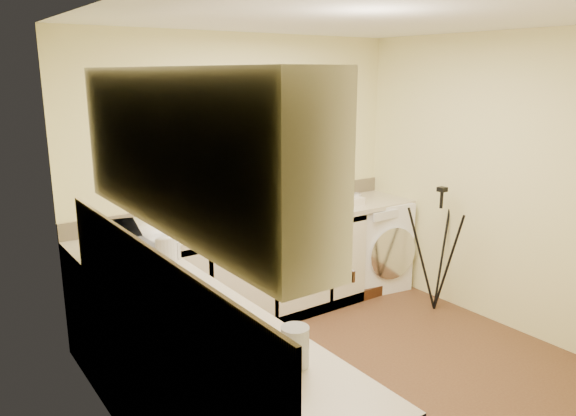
{
  "coord_description": "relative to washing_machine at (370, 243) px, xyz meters",
  "views": [
    {
      "loc": [
        -2.46,
        -2.68,
        2.13
      ],
      "look_at": [
        -0.18,
        0.55,
        1.15
      ],
      "focal_mm": 34.42,
      "sensor_mm": 36.0,
      "label": 1
    }
  ],
  "objects": [
    {
      "name": "floor",
      "position": [
        -1.28,
        -1.19,
        -0.44
      ],
      "size": [
        3.2,
        3.2,
        0.0
      ],
      "primitive_type": "plane",
      "color": "brown",
      "rests_on": "ground"
    },
    {
      "name": "ceiling",
      "position": [
        -1.28,
        -1.19,
        2.01
      ],
      "size": [
        3.2,
        3.2,
        0.0
      ],
      "primitive_type": "plane",
      "rotation": [
        3.14,
        0.0,
        0.0
      ],
      "color": "white",
      "rests_on": "ground"
    },
    {
      "name": "wall_back",
      "position": [
        -1.28,
        0.31,
        0.78
      ],
      "size": [
        3.2,
        0.0,
        3.2
      ],
      "primitive_type": "plane",
      "rotation": [
        1.57,
        0.0,
        0.0
      ],
      "color": "#F7EFA4",
      "rests_on": "ground"
    },
    {
      "name": "wall_left",
      "position": [
        -2.88,
        -1.19,
        0.78
      ],
      "size": [
        0.0,
        3.0,
        3.0
      ],
      "primitive_type": "plane",
      "rotation": [
        1.57,
        0.0,
        1.57
      ],
      "color": "#F7EFA4",
      "rests_on": "ground"
    },
    {
      "name": "wall_right",
      "position": [
        0.32,
        -1.19,
        0.78
      ],
      "size": [
        0.0,
        3.0,
        3.0
      ],
      "primitive_type": "plane",
      "rotation": [
        1.57,
        0.0,
        -1.57
      ],
      "color": "#F7EFA4",
      "rests_on": "ground"
    },
    {
      "name": "base_cabinet_back",
      "position": [
        -1.61,
        0.01,
        -0.01
      ],
      "size": [
        2.55,
        0.6,
        0.86
      ],
      "primitive_type": "cube",
      "color": "silver",
      "rests_on": "floor"
    },
    {
      "name": "base_cabinet_left",
      "position": [
        -2.58,
        -1.49,
        -0.01
      ],
      "size": [
        0.54,
        2.4,
        0.86
      ],
      "primitive_type": "cube",
      "color": "silver",
      "rests_on": "floor"
    },
    {
      "name": "worktop_back",
      "position": [
        -1.28,
        0.01,
        0.44
      ],
      "size": [
        3.2,
        0.6,
        0.04
      ],
      "primitive_type": "cube",
      "color": "beige",
      "rests_on": "base_cabinet_back"
    },
    {
      "name": "worktop_left",
      "position": [
        -2.58,
        -1.49,
        0.44
      ],
      "size": [
        0.6,
        2.4,
        0.04
      ],
      "primitive_type": "cube",
      "color": "beige",
      "rests_on": "base_cabinet_left"
    },
    {
      "name": "upper_cabinet",
      "position": [
        -2.72,
        -1.64,
        1.36
      ],
      "size": [
        0.28,
        1.9,
        0.7
      ],
      "primitive_type": "cube",
      "color": "silver",
      "rests_on": "wall_left"
    },
    {
      "name": "splashback_left",
      "position": [
        -2.87,
        -1.49,
        0.68
      ],
      "size": [
        0.02,
        2.4,
        0.45
      ],
      "primitive_type": "cube",
      "color": "beige",
      "rests_on": "wall_left"
    },
    {
      "name": "splashback_back",
      "position": [
        -1.28,
        0.3,
        0.53
      ],
      "size": [
        3.2,
        0.02,
        0.14
      ],
      "primitive_type": "cube",
      "color": "beige",
      "rests_on": "wall_back"
    },
    {
      "name": "window_glass",
      "position": [
        -1.08,
        0.29,
        1.11
      ],
      "size": [
        1.5,
        0.02,
        1.0
      ],
      "primitive_type": "cube",
      "color": "black",
      "rests_on": "wall_back"
    },
    {
      "name": "window_blind",
      "position": [
        -1.08,
        0.27,
        1.48
      ],
      "size": [
        1.5,
        0.02,
        0.25
      ],
      "primitive_type": "cube",
      "color": "tan",
      "rests_on": "wall_back"
    },
    {
      "name": "windowsill",
      "position": [
        -1.08,
        0.24,
        0.59
      ],
      "size": [
        1.6,
        0.14,
        0.03
      ],
      "primitive_type": "cube",
      "color": "white",
      "rests_on": "wall_back"
    },
    {
      "name": "sink",
      "position": [
        -1.08,
        0.01,
        0.47
      ],
      "size": [
        0.82,
        0.46,
        0.03
      ],
      "primitive_type": "cube",
      "color": "tan",
      "rests_on": "worktop_back"
    },
    {
      "name": "faucet",
      "position": [
        -1.08,
        0.19,
        0.58
      ],
      "size": [
        0.03,
        0.03,
        0.24
      ],
      "primitive_type": "cylinder",
      "color": "silver",
      "rests_on": "worktop_back"
    },
    {
      "name": "washing_machine",
      "position": [
        0.0,
        0.0,
        0.0
      ],
      "size": [
        0.71,
        0.7,
        0.88
      ],
      "primitive_type": "cube",
      "rotation": [
        0.0,
        0.0,
        -0.16
      ],
      "color": "white",
      "rests_on": "floor"
    },
    {
      "name": "laptop",
      "position": [
        -1.81,
        0.04,
        0.52
      ],
      "size": [
        0.37,
        0.34,
        0.23
      ],
      "rotation": [
        0.0,
        0.0,
        -0.32
      ],
      "color": "#9E9EA5",
      "rests_on": "worktop_back"
    },
    {
      "name": "kettle",
      "position": [
        -2.48,
        -0.72,
        0.57
      ],
      "size": [
        0.17,
        0.17,
        0.23
      ],
      "primitive_type": "cylinder",
      "color": "silver",
      "rests_on": "worktop_left"
    },
    {
      "name": "dish_rack",
      "position": [
        -0.44,
        0.01,
        0.49
      ],
      "size": [
        0.49,
        0.39,
        0.07
      ],
      "primitive_type": "cube",
      "rotation": [
        0.0,
        0.0,
        0.13
      ],
      "color": "white",
      "rests_on": "worktop_back"
    },
    {
      "name": "tripod",
      "position": [
        0.09,
        -0.79,
        0.13
      ],
      "size": [
        0.73,
        0.73,
        1.15
      ],
      "primitive_type": null,
      "rotation": [
        0.0,
        0.0,
        0.38
      ],
      "color": "black",
      "rests_on": "floor"
    },
    {
      "name": "glass_jug",
      "position": [
        -2.48,
        -2.13,
        0.55
      ],
      "size": [
        0.12,
        0.12,
        0.18
      ],
      "primitive_type": "cylinder",
      "color": "silver",
      "rests_on": "worktop_left"
    },
    {
      "name": "steel_jar",
      "position": [
        -2.61,
        -1.78,
        0.52
      ],
      "size": [
        0.09,
        0.09,
        0.12
      ],
      "primitive_type": "cylinder",
      "color": "silver",
      "rests_on": "worktop_left"
    },
    {
      "name": "microwave",
      "position": [
        -2.56,
        -0.52,
        0.59
      ],
      "size": [
        0.42,
        0.54,
        0.26
      ],
      "primitive_type": "imported",
      "rotation": [
        0.0,
        0.0,
        1.35
      ],
      "color": "white",
      "rests_on": "worktop_left"
    },
    {
      "name": "plant_a",
      "position": [
        -1.63,
        0.21,
        0.73
      ],
      "size": [
        0.13,
        0.1,
        0.24
      ],
      "primitive_type": "imported",
      "rotation": [
        0.0,
        0.0,
        -0.08
      ],
      "color": "#999999",
      "rests_on": "windowsill"
    },
    {
      "name": "plant_b",
      "position": [
        -1.39,
        0.22,
        0.72
      ],
      "size": [
        0.14,
        0.13,
        0.22
      ],
      "primitive_type": "imported",
      "rotation": [
        0.0,
        0.0,
        -0.32
      ],
      "color": "#999999",
      "rests_on": "windowsill"
    },
    {
      "name": "plant_c",
      "position": [
        -1.13,
        0.2,
        0.73
      ],
      "size": [
        0.14,
        0.14,
        0.25
      ],
      "primitive_type": "imported",
      "rotation": [
        0.0,
        0.0,
        0.01
      ],
      "color": "#999999",
      "rests_on": "windowsill"
    },
    {
      "name": "plant_d",
      "position": [
        -0.79,
        0.2,
        0.72
      ],
      "size": [
        0.26,
        0.24,
        0.23
      ],
      "primitive_type": "imported",
      "rotation": [
        0.0,
        0.0,
        -0.3
      ],
      "color": "#999999",
      "rests_on": "windowsill"
    },
    {
      "name": "soap_bottle_green",
      "position": [
        -0.5,
        0.21,
        0.73
      ],
      "size": [
        0.11,
        0.11,
        0.24
      ],
      "primitive_type": "imported",
      "rotation": [
        0.0,
        0.0,
        0.13
      ],
      "color": "green",
      "rests_on": "windowsill"
    },
    {
      "name": "soap_bottle_clear",
      "position": [
        -0.34,
        0.22,
        0.71
      ],
      "size": [
        0.12,
        0.12,
        0.21
      ],
      "primitive_type": "imported",
      "rotation": [
        0.0,
        0.0,
        -0.36
      ],
      "color": "#999999",
      "rests_on": "windowsill"
    },
    {
      "name": "cup_back",
      "position": [
        -0.21,
        -0.0,
        0.5
      ],
      "size": [
        0.12,
        0.12,
        0.08
      ],
      "primitive_type": "imported",
      "rotation": [
        0.0,
        0.0,
        0.09
      ],
      "color": "beige",
      "rests_on": "worktop_back"
    },
    {
      "name": "cup_left",
      "position": [
        -2.58,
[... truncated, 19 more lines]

